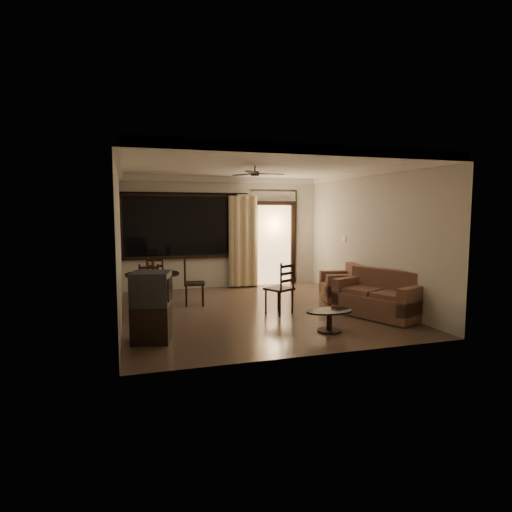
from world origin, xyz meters
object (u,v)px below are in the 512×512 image
object	(u,v)px
coffee_table	(329,317)
side_chair	(280,298)
dining_chair_south	(148,300)
dining_chair_north	(156,286)
dining_chair_east	(194,291)
dining_table	(152,280)
tv_cabinet	(152,307)
sofa	(381,298)
dining_chair_west	(145,292)
armchair	(343,286)

from	to	relation	value
coffee_table	side_chair	xyz separation A→B (m)	(-0.35, 1.39, 0.07)
dining_chair_south	dining_chair_north	world-z (taller)	same
dining_chair_east	side_chair	bearing A→B (deg)	-122.01
dining_table	tv_cabinet	xyz separation A→B (m)	(-0.16, -2.47, -0.01)
dining_chair_south	sofa	world-z (taller)	dining_chair_south
sofa	tv_cabinet	bearing A→B (deg)	161.84
dining_chair_south	dining_chair_east	bearing A→B (deg)	45.70
dining_chair_west	dining_chair_north	world-z (taller)	same
dining_chair_north	sofa	size ratio (longest dim) A/B	0.54
dining_table	dining_chair_west	world-z (taller)	dining_chair_west
dining_chair_east	sofa	distance (m)	3.73
dining_chair_east	dining_chair_north	size ratio (longest dim) A/B	1.00
sofa	armchair	distance (m)	1.43
sofa	dining_chair_west	bearing A→B (deg)	128.53
dining_chair_east	tv_cabinet	bearing A→B (deg)	165.73
sofa	dining_chair_north	bearing A→B (deg)	120.18
dining_chair_north	side_chair	size ratio (longest dim) A/B	0.95
armchair	dining_chair_north	bearing A→B (deg)	171.90
coffee_table	sofa	bearing A→B (deg)	25.44
tv_cabinet	dining_table	bearing A→B (deg)	100.62
dining_chair_north	tv_cabinet	bearing A→B (deg)	93.69
dining_chair_south	tv_cabinet	bearing A→B (deg)	-82.56
dining_chair_south	coffee_table	bearing A→B (deg)	-26.15
dining_chair_north	tv_cabinet	distance (m)	3.27
coffee_table	side_chair	distance (m)	1.43
dining_chair_east	coffee_table	distance (m)	3.18
dining_chair_east	tv_cabinet	xyz separation A→B (m)	(-0.98, -2.34, 0.25)
tv_cabinet	armchair	xyz separation A→B (m)	(4.15, 1.81, -0.20)
sofa	coffee_table	size ratio (longest dim) A/B	2.21
dining_chair_north	coffee_table	world-z (taller)	dining_chair_north
dining_chair_south	sofa	distance (m)	4.31
tv_cabinet	coffee_table	size ratio (longest dim) A/B	1.33
dining_chair_east	side_chair	distance (m)	1.90
dining_chair_west	coffee_table	world-z (taller)	dining_chair_west
dining_chair_east	dining_chair_south	size ratio (longest dim) A/B	1.00
dining_chair_east	side_chair	xyz separation A→B (m)	(1.45, -1.23, 0.01)
dining_chair_north	coffee_table	distance (m)	4.32
armchair	tv_cabinet	bearing A→B (deg)	-144.17
dining_table	sofa	distance (m)	4.51
dining_chair_west	dining_chair_south	size ratio (longest dim) A/B	1.00
dining_chair_west	coffee_table	bearing A→B (deg)	52.44
dining_chair_east	dining_chair_north	distance (m)	1.15
dining_chair_east	coffee_table	size ratio (longest dim) A/B	1.20
dining_table	tv_cabinet	world-z (taller)	tv_cabinet
dining_table	side_chair	size ratio (longest dim) A/B	1.09
sofa	side_chair	xyz separation A→B (m)	(-1.72, 0.73, -0.04)
side_chair	dining_chair_west	bearing A→B (deg)	-60.11
tv_cabinet	armchair	world-z (taller)	tv_cabinet
dining_chair_south	tv_cabinet	size ratio (longest dim) A/B	0.90
dining_table	coffee_table	world-z (taller)	dining_table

